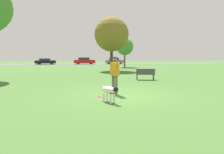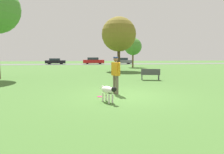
# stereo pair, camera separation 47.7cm
# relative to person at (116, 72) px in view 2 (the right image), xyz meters

# --- Properties ---
(ground_plane) EXTENTS (120.00, 120.00, 0.00)m
(ground_plane) POSITION_rel_person_xyz_m (0.33, -0.40, -1.06)
(ground_plane) COLOR #426B2D
(far_road_strip) EXTENTS (120.00, 6.00, 0.01)m
(far_road_strip) POSITION_rel_person_xyz_m (0.33, 34.10, -1.05)
(far_road_strip) COLOR #5B5B59
(far_road_strip) RESTS_ON ground_plane
(person) EXTENTS (0.38, 0.69, 1.76)m
(person) POSITION_rel_person_xyz_m (0.00, 0.00, 0.00)
(person) COLOR #665B4C
(person) RESTS_ON ground_plane
(dog) EXTENTS (0.63, 1.02, 0.66)m
(dog) POSITION_rel_person_xyz_m (-0.56, -1.67, -0.59)
(dog) COLOR silver
(dog) RESTS_ON ground_plane
(frisbee) EXTENTS (0.24, 0.24, 0.02)m
(frisbee) POSITION_rel_person_xyz_m (-0.81, -0.58, -1.05)
(frisbee) COLOR #E52366
(frisbee) RESTS_ON ground_plane
(tree_far_right) EXTENTS (2.69, 2.69, 4.59)m
(tree_far_right) POSITION_rel_person_xyz_m (6.14, 21.28, 2.17)
(tree_far_right) COLOR brown
(tree_far_right) RESTS_ON ground_plane
(tree_mid_center) EXTENTS (4.09, 4.09, 6.40)m
(tree_mid_center) POSITION_rel_person_xyz_m (2.70, 14.50, 3.28)
(tree_mid_center) COLOR #4C3826
(tree_mid_center) RESTS_ON ground_plane
(parked_car_black) EXTENTS (4.21, 1.93, 1.25)m
(parked_car_black) POSITION_rel_person_xyz_m (-7.45, 34.42, -0.42)
(parked_car_black) COLOR black
(parked_car_black) RESTS_ON ground_plane
(parked_car_red) EXTENTS (4.56, 1.94, 1.44)m
(parked_car_red) POSITION_rel_person_xyz_m (0.61, 34.39, -0.35)
(parked_car_red) COLOR red
(parked_car_red) RESTS_ON ground_plane
(parked_car_grey) EXTENTS (3.91, 1.85, 1.37)m
(parked_car_grey) POSITION_rel_person_xyz_m (7.11, 33.79, -0.37)
(parked_car_grey) COLOR slate
(parked_car_grey) RESTS_ON ground_plane
(park_bench) EXTENTS (1.46, 0.72, 0.84)m
(park_bench) POSITION_rel_person_xyz_m (3.42, 4.98, -0.61)
(park_bench) COLOR #47474C
(park_bench) RESTS_ON ground_plane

